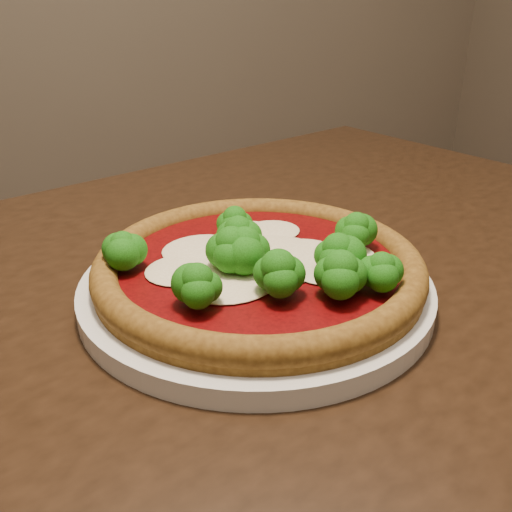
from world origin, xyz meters
name	(u,v)px	position (x,y,z in m)	size (l,w,h in m)	color
dining_table	(215,409)	(-0.14, 0.12, 0.66)	(1.40, 1.10, 0.75)	black
plate	(256,287)	(-0.09, 0.14, 0.76)	(0.31, 0.31, 0.02)	silver
pizza	(261,263)	(-0.09, 0.14, 0.78)	(0.29, 0.29, 0.06)	brown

